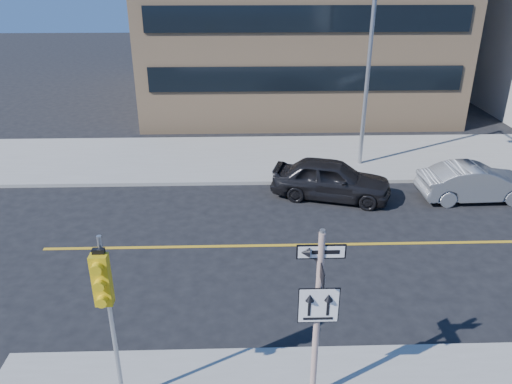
{
  "coord_description": "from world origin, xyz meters",
  "views": [
    {
      "loc": [
        -1.44,
        -10.3,
        8.57
      ],
      "look_at": [
        -1.0,
        4.0,
        1.97
      ],
      "focal_mm": 35.0,
      "sensor_mm": 36.0,
      "label": 1
    }
  ],
  "objects_px": {
    "traffic_signal": "(105,293)",
    "parked_car_b": "(476,183)",
    "parked_car_a": "(331,179)",
    "streetlight_a": "(370,63)",
    "sign_pole": "(318,310)"
  },
  "relations": [
    {
      "from": "sign_pole",
      "to": "streetlight_a",
      "type": "distance_m",
      "value": 14.05
    },
    {
      "from": "parked_car_b",
      "to": "streetlight_a",
      "type": "bearing_deg",
      "value": 45.82
    },
    {
      "from": "traffic_signal",
      "to": "parked_car_a",
      "type": "height_order",
      "value": "traffic_signal"
    },
    {
      "from": "sign_pole",
      "to": "streetlight_a",
      "type": "xyz_separation_m",
      "value": [
        4.0,
        13.27,
        2.32
      ]
    },
    {
      "from": "parked_car_b",
      "to": "sign_pole",
      "type": "bearing_deg",
      "value": 140.18
    },
    {
      "from": "sign_pole",
      "to": "streetlight_a",
      "type": "height_order",
      "value": "streetlight_a"
    },
    {
      "from": "traffic_signal",
      "to": "parked_car_b",
      "type": "bearing_deg",
      "value": 40.45
    },
    {
      "from": "streetlight_a",
      "to": "parked_car_b",
      "type": "bearing_deg",
      "value": -42.47
    },
    {
      "from": "sign_pole",
      "to": "traffic_signal",
      "type": "height_order",
      "value": "sign_pole"
    },
    {
      "from": "traffic_signal",
      "to": "parked_car_b",
      "type": "xyz_separation_m",
      "value": [
        11.73,
        10.0,
        -2.31
      ]
    },
    {
      "from": "parked_car_b",
      "to": "parked_car_a",
      "type": "bearing_deg",
      "value": 84.7
    },
    {
      "from": "traffic_signal",
      "to": "parked_car_a",
      "type": "xyz_separation_m",
      "value": [
        6.09,
        10.36,
        -2.24
      ]
    },
    {
      "from": "parked_car_a",
      "to": "streetlight_a",
      "type": "relative_size",
      "value": 0.58
    },
    {
      "from": "sign_pole",
      "to": "parked_car_a",
      "type": "relative_size",
      "value": 0.87
    },
    {
      "from": "traffic_signal",
      "to": "parked_car_a",
      "type": "relative_size",
      "value": 0.86
    }
  ]
}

